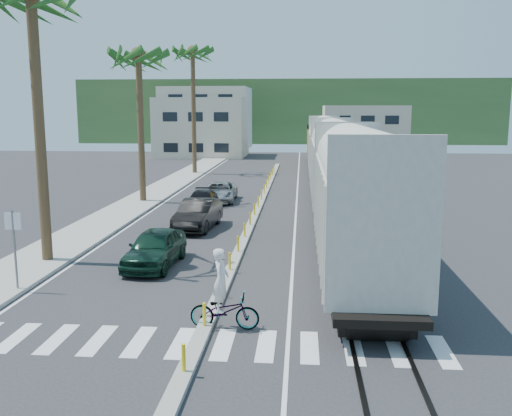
% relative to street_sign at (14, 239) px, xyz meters
% --- Properties ---
extents(ground, '(140.00, 140.00, 0.00)m').
position_rel_street_sign_xyz_m(ground, '(7.30, -2.00, -1.97)').
color(ground, '#28282B').
rests_on(ground, ground).
extents(sidewalk, '(3.00, 90.00, 0.15)m').
position_rel_street_sign_xyz_m(sidewalk, '(-1.20, 23.00, -1.90)').
color(sidewalk, gray).
rests_on(sidewalk, ground).
extents(rails, '(1.56, 100.00, 0.06)m').
position_rel_street_sign_xyz_m(rails, '(12.30, 26.00, -1.94)').
color(rails, black).
rests_on(rails, ground).
extents(median, '(0.45, 60.00, 0.85)m').
position_rel_street_sign_xyz_m(median, '(7.30, 17.96, -1.88)').
color(median, gray).
rests_on(median, ground).
extents(crosswalk, '(14.00, 2.20, 0.01)m').
position_rel_street_sign_xyz_m(crosswalk, '(7.30, -4.00, -1.97)').
color(crosswalk, silver).
rests_on(crosswalk, ground).
extents(lane_markings, '(9.42, 90.00, 0.01)m').
position_rel_street_sign_xyz_m(lane_markings, '(5.15, 23.00, -1.97)').
color(lane_markings, silver).
rests_on(lane_markings, ground).
extents(freight_train, '(3.00, 60.94, 5.85)m').
position_rel_street_sign_xyz_m(freight_train, '(12.30, 23.21, 0.93)').
color(freight_train, '#B1AFA2').
rests_on(freight_train, ground).
extents(palm_trees, '(3.50, 37.20, 13.75)m').
position_rel_street_sign_xyz_m(palm_trees, '(-0.80, 20.70, 8.84)').
color(palm_trees, brown).
rests_on(palm_trees, ground).
extents(street_sign, '(0.60, 0.08, 3.00)m').
position_rel_street_sign_xyz_m(street_sign, '(0.00, 0.00, 0.00)').
color(street_sign, slate).
rests_on(street_sign, ground).
extents(buildings, '(38.00, 27.00, 10.00)m').
position_rel_street_sign_xyz_m(buildings, '(0.89, 69.66, 2.39)').
color(buildings, beige).
rests_on(buildings, ground).
extents(hillside, '(80.00, 20.00, 12.00)m').
position_rel_street_sign_xyz_m(hillside, '(7.30, 98.00, 4.03)').
color(hillside, '#385628').
rests_on(hillside, ground).
extents(car_lead, '(2.33, 4.79, 1.56)m').
position_rel_street_sign_xyz_m(car_lead, '(4.05, 3.82, -1.19)').
color(car_lead, '#0F2E21').
rests_on(car_lead, ground).
extents(car_second, '(2.53, 5.21, 1.62)m').
position_rel_street_sign_xyz_m(car_second, '(4.49, 11.37, -1.16)').
color(car_second, black).
rests_on(car_second, ground).
extents(car_third, '(1.90, 4.49, 1.29)m').
position_rel_street_sign_xyz_m(car_third, '(3.73, 16.97, -1.32)').
color(car_third, black).
rests_on(car_third, ground).
extents(car_rear, '(2.55, 5.01, 1.35)m').
position_rel_street_sign_xyz_m(car_rear, '(4.32, 20.89, -1.29)').
color(car_rear, '#9EA1A3').
rests_on(car_rear, ground).
extents(cyclist, '(0.93, 2.16, 2.46)m').
position_rel_street_sign_xyz_m(cyclist, '(7.85, -2.80, -1.18)').
color(cyclist, '#9EA0A5').
rests_on(cyclist, ground).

